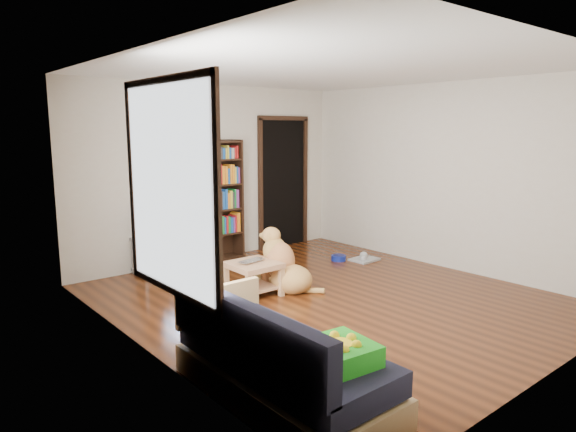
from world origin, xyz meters
TOP-DOWN VIEW (x-y plane):
  - ground at (0.00, 0.00)m, footprint 5.00×5.00m
  - ceiling at (0.00, 0.00)m, footprint 5.00×5.00m
  - wall_back at (0.00, 2.50)m, footprint 4.50×0.00m
  - wall_front at (0.00, -2.50)m, footprint 4.50×0.00m
  - wall_left at (-2.25, 0.00)m, footprint 0.00×5.00m
  - wall_right at (2.25, 0.00)m, footprint 0.00×5.00m
  - green_cushion at (-1.75, -1.89)m, footprint 0.48×0.48m
  - laptop at (-0.60, 0.62)m, footprint 0.39×0.29m
  - dog_bowl at (1.34, 1.15)m, footprint 0.22×0.22m
  - grey_rag at (1.64, 0.90)m, footprint 0.42×0.34m
  - window at (-2.23, -0.50)m, footprint 0.03×1.46m
  - doorway at (1.35, 2.48)m, footprint 1.03×0.05m
  - tv_stand at (-0.90, 2.25)m, footprint 0.90×0.45m
  - crt_tv at (-0.90, 2.27)m, footprint 0.55×0.52m
  - bookshelf at (0.05, 2.34)m, footprint 0.60×0.30m
  - sofa at (-1.87, -1.38)m, footprint 0.80×1.80m
  - coffee_table at (-0.60, 0.65)m, footprint 0.55×0.55m
  - dog at (-0.17, 0.61)m, footprint 0.54×0.92m

SIDE VIEW (x-z plane):
  - ground at x=0.00m, z-range 0.00..0.00m
  - grey_rag at x=1.64m, z-range 0.00..0.03m
  - dog_bowl at x=1.34m, z-range 0.00..0.08m
  - sofa at x=-1.87m, z-range -0.14..0.66m
  - tv_stand at x=-0.90m, z-range 0.02..0.52m
  - coffee_table at x=-0.60m, z-range 0.08..0.48m
  - dog at x=-0.17m, z-range -0.11..0.68m
  - laptop at x=-0.60m, z-range 0.40..0.43m
  - green_cushion at x=-1.75m, z-range 0.42..0.56m
  - crt_tv at x=-0.90m, z-range 0.45..1.03m
  - bookshelf at x=0.05m, z-range 0.10..1.90m
  - doorway at x=1.35m, z-range 0.03..2.21m
  - wall_back at x=0.00m, z-range -0.95..3.55m
  - wall_front at x=0.00m, z-range -0.95..3.55m
  - wall_left at x=-2.25m, z-range -1.20..3.80m
  - wall_right at x=2.25m, z-range -1.20..3.80m
  - window at x=-2.23m, z-range 0.65..2.35m
  - ceiling at x=0.00m, z-range 2.60..2.60m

